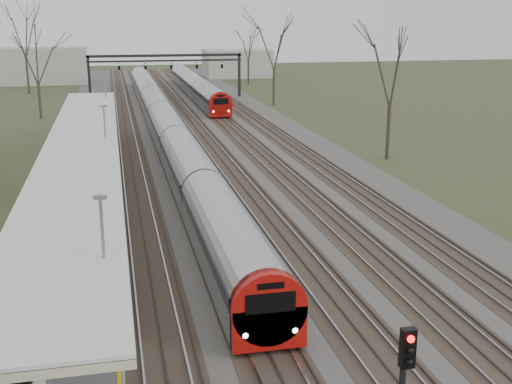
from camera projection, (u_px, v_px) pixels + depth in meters
The scene contains 8 objects.
track_bed at pixel (195, 137), 60.58m from camera, with size 24.00×160.00×0.22m.
platform at pixel (88, 184), 42.03m from camera, with size 3.50×69.00×1.00m, color #9E9B93.
canopy at pixel (82, 145), 36.88m from camera, with size 4.10×50.00×3.11m.
signal_gantry at pixel (166, 63), 87.51m from camera, with size 21.00×0.59×6.08m.
tree_east_far at pixel (392, 67), 49.33m from camera, with size 5.00×5.00×10.30m.
train_near at pixel (162, 117), 63.39m from camera, with size 2.62×90.21×3.05m.
train_far at pixel (195, 86), 91.69m from camera, with size 2.62×45.21×3.05m.
signal_post at pixel (404, 379), 15.35m from camera, with size 0.35×0.45×4.10m.
Camera 1 is at (-7.19, -4.60, 11.13)m, focal length 45.00 mm.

